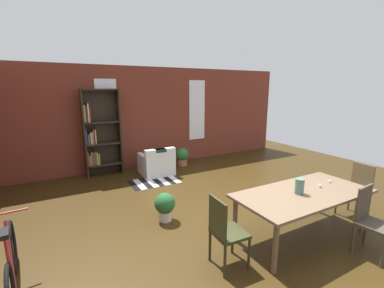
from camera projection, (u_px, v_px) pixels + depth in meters
name	position (u px, v px, depth m)	size (l,w,h in m)	color
ground_plane	(255.00, 231.00, 4.14)	(11.24, 11.24, 0.00)	#37260E
back_wall_brick	(155.00, 117.00, 7.59)	(8.89, 0.12, 2.85)	brown
window_pane_0	(107.00, 114.00, 6.85)	(0.55, 0.02, 1.85)	white
window_pane_1	(197.00, 110.00, 8.14)	(0.55, 0.02, 1.85)	white
dining_table	(303.00, 196.00, 3.86)	(2.13, 0.99, 0.73)	brown
vase_on_table	(299.00, 186.00, 3.77)	(0.13, 0.13, 0.23)	#4C7266
tealight_candle_0	(329.00, 181.00, 4.23)	(0.04, 0.04, 0.04)	silver
tealight_candle_1	(320.00, 186.00, 4.02)	(0.04, 0.04, 0.05)	silver
dining_chair_head_left	(225.00, 230.00, 3.22)	(0.42, 0.42, 0.95)	#303219
dining_chair_head_right	(357.00, 188.00, 4.56)	(0.43, 0.43, 0.95)	brown
dining_chair_near_right	(371.00, 219.00, 3.49)	(0.43, 0.43, 0.95)	#433A2E
bookshelf_tall	(99.00, 134.00, 6.66)	(0.92, 0.34, 2.25)	#2D2319
armchair_white	(157.00, 164.00, 6.84)	(0.81, 0.81, 0.75)	silver
bicycle_second	(12.00, 267.00, 2.82)	(0.44, 1.64, 0.87)	black
potted_plant_by_shelf	(165.00, 205.00, 4.42)	(0.36, 0.36, 0.50)	silver
potted_plant_corner	(182.00, 156.00, 7.63)	(0.38, 0.38, 0.53)	#9E6042
striped_rug	(154.00, 181.00, 6.33)	(1.17, 0.75, 0.01)	black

